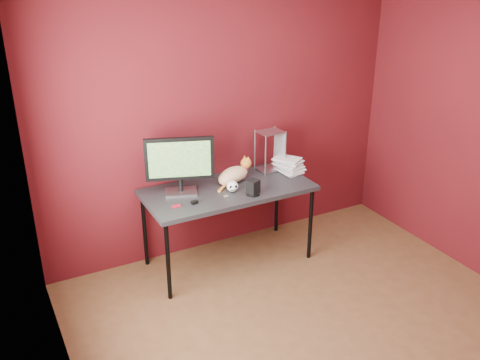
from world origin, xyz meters
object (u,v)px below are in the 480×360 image
speaker (253,188)px  book_stack (285,98)px  desk (228,193)px  skull_mug (232,186)px  cat (234,175)px  monitor (180,163)px

speaker → book_stack: book_stack is taller
desk → book_stack: 0.99m
skull_mug → book_stack: book_stack is taller
book_stack → cat: bearing=176.5°
monitor → book_stack: bearing=17.6°
desk → cat: size_ratio=3.54×
cat → monitor: bearing=164.2°
desk → book_stack: size_ratio=1.03×
monitor → speaker: bearing=-11.2°
speaker → book_stack: bearing=8.4°
desk → speaker: 0.28m
book_stack → monitor: bearing=178.2°
cat → skull_mug: cat is taller
cat → skull_mug: bearing=-136.3°
monitor → book_stack: book_stack is taller
desk → cat: bearing=40.8°
cat → desk: bearing=-154.9°
skull_mug → book_stack: 0.92m
monitor → skull_mug: monitor is taller
monitor → skull_mug: bearing=-4.3°
speaker → skull_mug: bearing=110.0°
desk → skull_mug: skull_mug is taller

